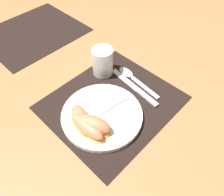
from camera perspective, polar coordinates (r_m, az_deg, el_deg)
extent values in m
plane|color=#A37547|center=(0.71, 0.02, -1.19)|extent=(3.00, 3.00, 0.00)
cube|color=black|center=(0.71, 0.02, -1.09)|extent=(0.40, 0.35, 0.00)
cube|color=black|center=(1.07, -19.86, 15.86)|extent=(0.40, 0.35, 0.00)
cylinder|color=white|center=(0.67, -2.63, -4.47)|extent=(0.25, 0.25, 0.02)
cylinder|color=silver|center=(0.77, -2.46, 9.47)|extent=(0.07, 0.07, 0.10)
cylinder|color=yellow|center=(0.79, -2.39, 7.74)|extent=(0.06, 0.06, 0.04)
cube|color=silver|center=(0.72, 9.19, 0.08)|extent=(0.03, 0.09, 0.01)
cube|color=silver|center=(0.77, 3.47, 4.75)|extent=(0.03, 0.13, 0.01)
cube|color=silver|center=(0.75, 8.56, 2.72)|extent=(0.03, 0.13, 0.01)
ellipsoid|color=silver|center=(0.80, 3.73, 6.75)|extent=(0.04, 0.07, 0.01)
cube|color=silver|center=(0.67, 0.06, -1.96)|extent=(0.11, 0.03, 0.00)
cube|color=silver|center=(0.64, -6.38, -5.84)|extent=(0.07, 0.04, 0.00)
ellipsoid|color=#F7C656|center=(0.64, -7.78, -6.33)|extent=(0.09, 0.13, 0.01)
ellipsoid|color=#F4845B|center=(0.63, -7.91, -5.65)|extent=(0.08, 0.12, 0.03)
ellipsoid|color=#F7C656|center=(0.63, -6.54, -8.12)|extent=(0.05, 0.13, 0.01)
ellipsoid|color=#F4845B|center=(0.61, -6.67, -7.31)|extent=(0.04, 0.12, 0.04)
ellipsoid|color=#F7C656|center=(0.63, -4.71, -7.71)|extent=(0.08, 0.12, 0.01)
ellipsoid|color=#F4845B|center=(0.61, -4.82, -6.78)|extent=(0.08, 0.11, 0.05)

